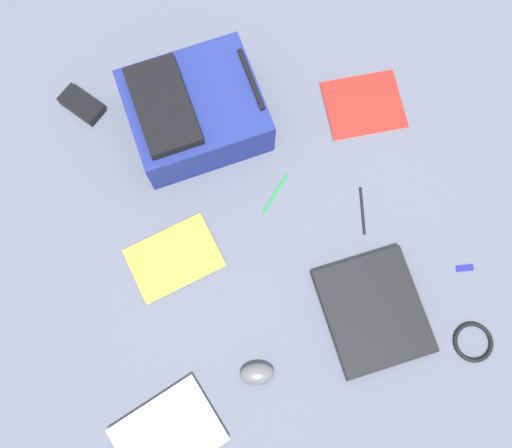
{
  "coord_description": "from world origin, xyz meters",
  "views": [
    {
      "loc": [
        0.42,
        -0.12,
        1.69
      ],
      "look_at": [
        -0.0,
        -0.01,
        0.02
      ],
      "focal_mm": 41.0,
      "sensor_mm": 36.0,
      "label": 1
    }
  ],
  "objects_px": {
    "computer_mouse": "(257,373)",
    "cable_coil": "(473,342)",
    "pen_blue": "(276,193)",
    "backpack": "(193,111)",
    "usb_stick": "(465,268)",
    "book_comic": "(174,258)",
    "pen_black": "(363,210)",
    "book_blue": "(168,435)",
    "book_manual": "(364,105)",
    "power_brick": "(82,105)",
    "laptop": "(374,311)"
  },
  "relations": [
    {
      "from": "laptop",
      "to": "pen_blue",
      "type": "distance_m",
      "value": 0.45
    },
    {
      "from": "book_manual",
      "to": "book_blue",
      "type": "xyz_separation_m",
      "value": [
        0.81,
        -0.8,
        0.0
      ]
    },
    {
      "from": "backpack",
      "to": "book_comic",
      "type": "height_order",
      "value": "backpack"
    },
    {
      "from": "book_manual",
      "to": "usb_stick",
      "type": "height_order",
      "value": "book_manual"
    },
    {
      "from": "book_blue",
      "to": "pen_black",
      "type": "relative_size",
      "value": 2.18
    },
    {
      "from": "backpack",
      "to": "cable_coil",
      "type": "xyz_separation_m",
      "value": [
        0.85,
        0.62,
        -0.08
      ]
    },
    {
      "from": "book_comic",
      "to": "laptop",
      "type": "bearing_deg",
      "value": 60.94
    },
    {
      "from": "book_comic",
      "to": "pen_black",
      "type": "bearing_deg",
      "value": 90.74
    },
    {
      "from": "power_brick",
      "to": "backpack",
      "type": "bearing_deg",
      "value": 67.47
    },
    {
      "from": "book_comic",
      "to": "pen_black",
      "type": "xyz_separation_m",
      "value": [
        -0.01,
        0.58,
        -0.0
      ]
    },
    {
      "from": "book_comic",
      "to": "book_blue",
      "type": "height_order",
      "value": "book_blue"
    },
    {
      "from": "cable_coil",
      "to": "power_brick",
      "type": "relative_size",
      "value": 0.84
    },
    {
      "from": "power_brick",
      "to": "pen_blue",
      "type": "height_order",
      "value": "power_brick"
    },
    {
      "from": "backpack",
      "to": "usb_stick",
      "type": "bearing_deg",
      "value": 46.07
    },
    {
      "from": "power_brick",
      "to": "usb_stick",
      "type": "distance_m",
      "value": 1.27
    },
    {
      "from": "book_comic",
      "to": "pen_blue",
      "type": "distance_m",
      "value": 0.36
    },
    {
      "from": "book_comic",
      "to": "book_manual",
      "type": "bearing_deg",
      "value": 116.33
    },
    {
      "from": "book_comic",
      "to": "cable_coil",
      "type": "relative_size",
      "value": 2.54
    },
    {
      "from": "usb_stick",
      "to": "pen_blue",
      "type": "bearing_deg",
      "value": -126.66
    },
    {
      "from": "pen_blue",
      "to": "cable_coil",
      "type": "bearing_deg",
      "value": 37.41
    },
    {
      "from": "computer_mouse",
      "to": "pen_blue",
      "type": "relative_size",
      "value": 0.67
    },
    {
      "from": "computer_mouse",
      "to": "cable_coil",
      "type": "height_order",
      "value": "computer_mouse"
    },
    {
      "from": "pen_black",
      "to": "cable_coil",
      "type": "bearing_deg",
      "value": 23.27
    },
    {
      "from": "cable_coil",
      "to": "pen_blue",
      "type": "relative_size",
      "value": 0.8
    },
    {
      "from": "book_blue",
      "to": "pen_blue",
      "type": "relative_size",
      "value": 2.28
    },
    {
      "from": "pen_blue",
      "to": "book_blue",
      "type": "bearing_deg",
      "value": -37.23
    },
    {
      "from": "book_manual",
      "to": "computer_mouse",
      "type": "bearing_deg",
      "value": -36.24
    },
    {
      "from": "book_manual",
      "to": "pen_blue",
      "type": "height_order",
      "value": "book_manual"
    },
    {
      "from": "book_blue",
      "to": "computer_mouse",
      "type": "bearing_deg",
      "value": 109.78
    },
    {
      "from": "book_blue",
      "to": "power_brick",
      "type": "height_order",
      "value": "power_brick"
    },
    {
      "from": "book_manual",
      "to": "power_brick",
      "type": "relative_size",
      "value": 1.84
    },
    {
      "from": "cable_coil",
      "to": "pen_blue",
      "type": "height_order",
      "value": "cable_coil"
    },
    {
      "from": "power_brick",
      "to": "pen_blue",
      "type": "bearing_deg",
      "value": 50.91
    },
    {
      "from": "computer_mouse",
      "to": "book_blue",
      "type": "bearing_deg",
      "value": -60.37
    },
    {
      "from": "book_blue",
      "to": "pen_blue",
      "type": "xyz_separation_m",
      "value": [
        -0.6,
        0.46,
        -0.01
      ]
    },
    {
      "from": "backpack",
      "to": "pen_blue",
      "type": "height_order",
      "value": "backpack"
    },
    {
      "from": "pen_blue",
      "to": "usb_stick",
      "type": "distance_m",
      "value": 0.6
    },
    {
      "from": "book_manual",
      "to": "cable_coil",
      "type": "height_order",
      "value": "book_manual"
    },
    {
      "from": "pen_black",
      "to": "book_blue",
      "type": "bearing_deg",
      "value": -55.23
    },
    {
      "from": "book_manual",
      "to": "pen_black",
      "type": "xyz_separation_m",
      "value": [
        0.33,
        -0.1,
        -0.0
      ]
    },
    {
      "from": "computer_mouse",
      "to": "pen_black",
      "type": "xyz_separation_m",
      "value": [
        -0.38,
        0.42,
        -0.01
      ]
    },
    {
      "from": "pen_blue",
      "to": "book_comic",
      "type": "bearing_deg",
      "value": -69.89
    },
    {
      "from": "computer_mouse",
      "to": "pen_blue",
      "type": "xyz_separation_m",
      "value": [
        -0.5,
        0.18,
        -0.01
      ]
    },
    {
      "from": "cable_coil",
      "to": "power_brick",
      "type": "height_order",
      "value": "power_brick"
    },
    {
      "from": "book_blue",
      "to": "computer_mouse",
      "type": "distance_m",
      "value": 0.29
    },
    {
      "from": "cable_coil",
      "to": "book_blue",
      "type": "bearing_deg",
      "value": -87.77
    },
    {
      "from": "usb_stick",
      "to": "book_manual",
      "type": "bearing_deg",
      "value": -166.2
    },
    {
      "from": "book_comic",
      "to": "cable_coil",
      "type": "distance_m",
      "value": 0.89
    },
    {
      "from": "cable_coil",
      "to": "pen_blue",
      "type": "distance_m",
      "value": 0.71
    },
    {
      "from": "pen_black",
      "to": "backpack",
      "type": "bearing_deg",
      "value": -133.32
    }
  ]
}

